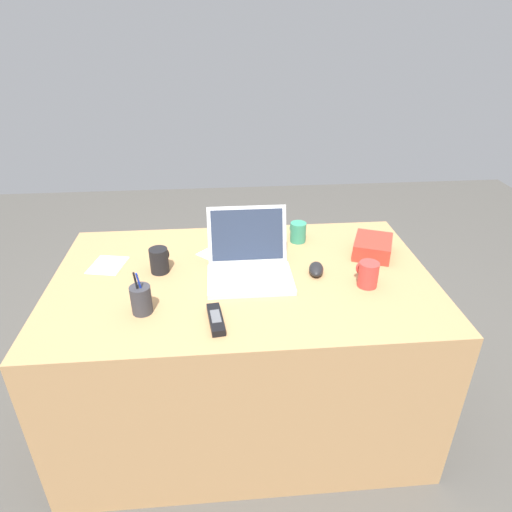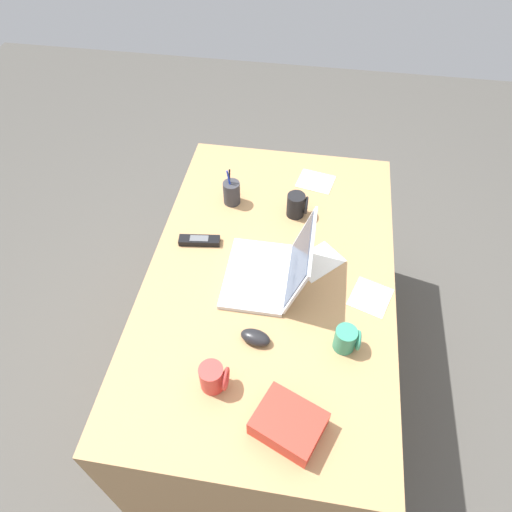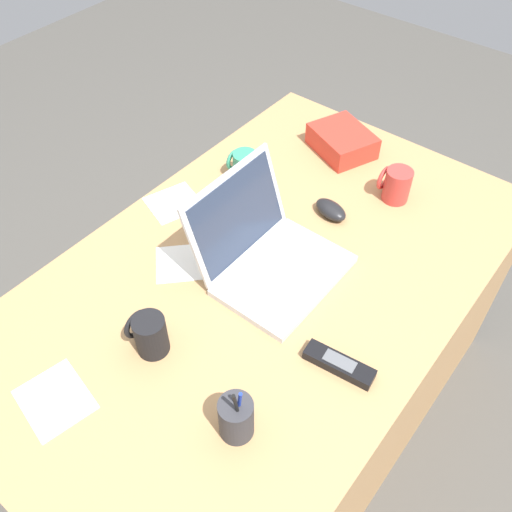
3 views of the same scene
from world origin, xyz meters
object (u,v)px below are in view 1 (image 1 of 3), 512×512
Objects in this scene: coffee_mug_white at (298,232)px; coffee_mug_spare at (368,274)px; snack_bag at (373,247)px; pen_holder at (141,299)px; computer_mouse at (316,269)px; coffee_mug_tall at (159,260)px; cordless_phone at (216,319)px; laptop at (249,264)px.

coffee_mug_spare is (0.20, -0.39, 0.00)m from coffee_mug_white.
snack_bag is at bearing 67.84° from coffee_mug_spare.
pen_holder reaches higher than coffee_mug_white.
coffee_mug_spare is at bearing -18.54° from computer_mouse.
coffee_mug_spare is 0.52× the size of snack_bag.
coffee_mug_spare reaches higher than computer_mouse.
computer_mouse is 0.68m from pen_holder.
coffee_mug_white is 0.48× the size of snack_bag.
computer_mouse is at bearing 149.82° from coffee_mug_spare.
cordless_phone is at bearing -58.57° from coffee_mug_tall.
snack_bag is at bearing 20.45° from pen_holder.
cordless_phone is at bearing -162.14° from coffee_mug_spare.
coffee_mug_white is at bearing 57.05° from cordless_phone.
laptop reaches higher than pen_holder.
coffee_mug_tall is (-0.59, -0.22, 0.01)m from coffee_mug_white.
coffee_mug_white is at bearing 106.38° from computer_mouse.
coffee_mug_spare is at bearing -63.23° from coffee_mug_white.
coffee_mug_tall is at bearing 83.23° from pen_holder.
laptop is 1.99× the size of cordless_phone.
laptop is 3.20× the size of coffee_mug_tall.
computer_mouse reaches higher than cordless_phone.
coffee_mug_white is 0.89× the size of coffee_mug_tall.
coffee_mug_tall is 1.04× the size of coffee_mug_spare.
laptop is 0.45m from coffee_mug_spare.
computer_mouse is (0.26, -0.01, -0.03)m from laptop.
coffee_mug_white reaches higher than cordless_phone.
cordless_phone is at bearing -114.10° from laptop.
coffee_mug_tall is at bearing 121.43° from cordless_phone.
laptop reaches higher than coffee_mug_tall.
coffee_mug_tall is (-0.35, 0.06, 0.00)m from laptop.
coffee_mug_tall is 0.80m from coffee_mug_spare.
coffee_mug_spare is at bearing 17.86° from cordless_phone.
coffee_mug_spare is 0.26m from snack_bag.
computer_mouse is at bearing -6.65° from coffee_mug_tall.
computer_mouse is at bearing -2.86° from laptop.
coffee_mug_white is at bearing 38.43° from pen_holder.
computer_mouse is at bearing 35.64° from cordless_phone.
coffee_mug_spare reaches higher than coffee_mug_white.
computer_mouse is 0.49m from cordless_phone.
laptop reaches higher than coffee_mug_spare.
coffee_mug_white is 0.55× the size of cordless_phone.
laptop is 3.61× the size of coffee_mug_white.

